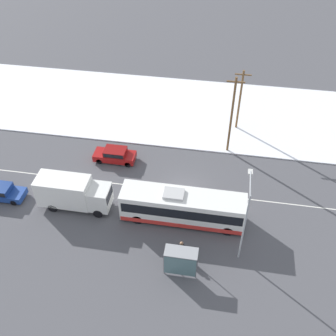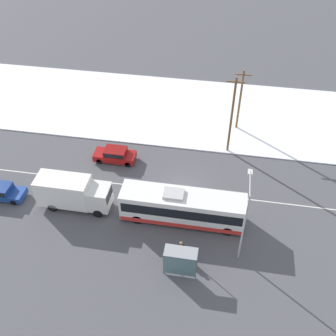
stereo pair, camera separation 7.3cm
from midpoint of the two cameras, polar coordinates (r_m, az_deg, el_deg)
name	(u,v)px [view 1 (the left image)]	position (r m, az deg, el deg)	size (l,w,h in m)	color
ground_plane	(184,192)	(39.01, 2.23, -3.43)	(120.00, 120.00, 0.00)	#4C4C51
snow_lot	(199,111)	(50.05, 4.49, 8.19)	(80.00, 15.37, 0.12)	white
lane_marking_center	(184,192)	(39.01, 2.23, -3.43)	(60.00, 0.12, 0.00)	silver
city_bus	(183,207)	(35.39, 2.09, -5.68)	(11.15, 2.57, 3.29)	white
box_truck	(72,192)	(37.48, -13.77, -3.42)	(6.82, 2.30, 3.27)	silver
sedan_car	(115,154)	(42.31, -7.75, 1.96)	(4.43, 1.80, 1.52)	maroon
pedestrian_at_stop	(181,248)	(33.14, 1.88, -11.47)	(0.66, 0.29, 1.84)	#23232D
bus_shelter	(181,260)	(31.77, 1.77, -13.20)	(2.65, 1.20, 2.40)	gray
streetlamp	(246,214)	(31.22, 11.15, -6.52)	(0.36, 3.14, 7.43)	#9EA3A8
utility_pole_roadside	(232,115)	(41.41, 9.17, 7.59)	(1.80, 0.24, 9.10)	brown
utility_pole_snowlot	(240,99)	(45.66, 10.34, 9.79)	(1.80, 0.24, 7.53)	brown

